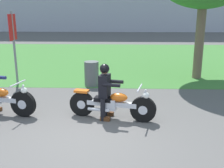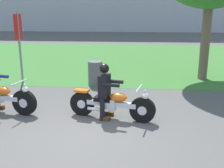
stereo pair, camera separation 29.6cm
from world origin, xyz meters
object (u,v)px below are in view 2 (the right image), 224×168
(trash_can, at_px, (95,73))
(sign_banner, at_px, (19,36))
(motorcycle_lead, at_px, (112,104))
(rider_lead, at_px, (105,87))

(trash_can, xyz_separation_m, sign_banner, (-2.77, 0.17, 1.28))
(motorcycle_lead, distance_m, rider_lead, 0.46)
(trash_can, relative_size, sign_banner, 0.34)
(rider_lead, height_order, trash_can, rider_lead)
(trash_can, bearing_deg, rider_lead, -77.37)
(trash_can, bearing_deg, sign_banner, 176.52)
(trash_can, distance_m, sign_banner, 3.06)
(rider_lead, height_order, sign_banner, sign_banner)
(motorcycle_lead, relative_size, rider_lead, 1.57)
(motorcycle_lead, xyz_separation_m, trash_can, (-0.84, 3.04, 0.05))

